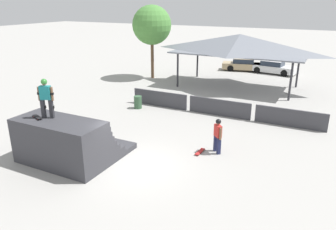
# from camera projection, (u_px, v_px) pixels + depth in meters

# --- Properties ---
(ground_plane) EXTENTS (160.00, 160.00, 0.00)m
(ground_plane) POSITION_uv_depth(u_px,v_px,m) (135.00, 165.00, 14.54)
(ground_plane) COLOR #A3A09B
(quarter_pipe_ramp) EXTENTS (4.15, 3.85, 2.06)m
(quarter_pipe_ramp) POSITION_uv_depth(u_px,v_px,m) (67.00, 142.00, 14.73)
(quarter_pipe_ramp) COLOR #38383D
(quarter_pipe_ramp) RESTS_ON ground
(skater_on_deck) EXTENTS (0.75, 0.44, 1.75)m
(skater_on_deck) POSITION_uv_depth(u_px,v_px,m) (46.00, 96.00, 14.04)
(skater_on_deck) COLOR #2D2D33
(skater_on_deck) RESTS_ON quarter_pipe_ramp
(skateboard_on_deck) EXTENTS (0.79, 0.47, 0.09)m
(skateboard_on_deck) POSITION_uv_depth(u_px,v_px,m) (37.00, 117.00, 14.29)
(skateboard_on_deck) COLOR red
(skateboard_on_deck) RESTS_ON quarter_pipe_ramp
(bystander_walking) EXTENTS (0.54, 0.55, 1.71)m
(bystander_walking) POSITION_uv_depth(u_px,v_px,m) (218.00, 133.00, 15.46)
(bystander_walking) COLOR #1E2347
(bystander_walking) RESTS_ON ground
(skateboard_on_ground) EXTENTS (0.23, 0.85, 0.09)m
(skateboard_on_ground) POSITION_uv_depth(u_px,v_px,m) (200.00, 152.00, 15.70)
(skateboard_on_ground) COLOR green
(skateboard_on_ground) RESTS_ON ground
(barrier_fence) EXTENTS (12.57, 0.12, 1.05)m
(barrier_fence) POSITION_uv_depth(u_px,v_px,m) (219.00, 108.00, 20.69)
(barrier_fence) COLOR #3D3D42
(barrier_fence) RESTS_ON ground
(pavilion_shelter) EXTENTS (10.58, 5.16, 4.38)m
(pavilion_shelter) POSITION_uv_depth(u_px,v_px,m) (239.00, 44.00, 26.55)
(pavilion_shelter) COLOR #2D2D33
(pavilion_shelter) RESTS_ON ground
(tree_beside_pavilion) EXTENTS (3.52, 3.52, 6.60)m
(tree_beside_pavilion) POSITION_uv_depth(u_px,v_px,m) (152.00, 25.00, 29.42)
(tree_beside_pavilion) COLOR brown
(tree_beside_pavilion) RESTS_ON ground
(trash_bin) EXTENTS (0.52, 0.52, 0.85)m
(trash_bin) POSITION_uv_depth(u_px,v_px,m) (138.00, 102.00, 22.12)
(trash_bin) COLOR #385B3D
(trash_bin) RESTS_ON ground
(parked_car_tan) EXTENTS (4.71, 2.51, 1.27)m
(parked_car_tan) POSITION_uv_depth(u_px,v_px,m) (244.00, 65.00, 33.98)
(parked_car_tan) COLOR tan
(parked_car_tan) RESTS_ON ground
(parked_car_white) EXTENTS (4.61, 2.36, 1.27)m
(parked_car_white) POSITION_uv_depth(u_px,v_px,m) (273.00, 67.00, 32.71)
(parked_car_white) COLOR silver
(parked_car_white) RESTS_ON ground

